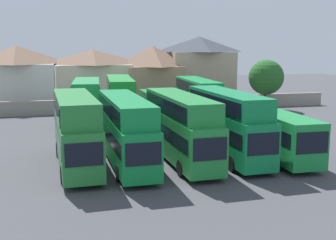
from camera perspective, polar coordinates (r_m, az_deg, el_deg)
The scene contains 16 objects.
ground at distance 49.11m, azimuth -4.29°, elevation -0.10°, with size 140.00×140.00×0.00m, color #424247.
depot_boundary_wall at distance 55.56m, azimuth -5.50°, elevation 1.97°, with size 56.00×0.50×1.80m, color gray.
bus_1 at distance 30.48m, azimuth -12.05°, elevation -0.94°, with size 2.91×11.19×5.01m.
bus_2 at distance 30.64m, azimuth -5.60°, elevation -0.93°, with size 2.65×12.05×4.80m.
bus_3 at distance 31.38m, azimuth 1.64°, elevation -0.56°, with size 2.78×11.79×4.87m.
bus_4 at distance 32.60m, azimuth 7.82°, elevation -0.13°, with size 2.75×11.29×5.00m.
bus_5 at distance 33.88m, azimuth 13.53°, elevation -1.39°, with size 2.81×11.47×3.46m.
bus_6 at distance 45.06m, azimuth -10.63°, elevation 2.43°, with size 3.45×10.33×4.91m.
bus_7 at distance 45.24m, azimuth -6.32°, elevation 2.72°, with size 3.38×11.65×5.12m.
bus_8 at distance 46.01m, azimuth -1.07°, elevation 1.67°, with size 2.74×11.64×3.33m.
bus_9 at distance 47.20m, azimuth 3.95°, elevation 2.83°, with size 3.07×11.80×4.80m.
house_terrace_left at distance 62.24m, azimuth -19.19°, elevation 5.45°, with size 10.13×7.62×8.43m.
house_terrace_centre at distance 61.98m, azimuth -9.77°, elevation 5.57°, with size 10.76×6.49×7.88m.
house_terrace_right at distance 63.04m, azimuth -2.00°, elevation 6.01°, with size 8.04×8.36×8.38m.
house_terrace_far_right at distance 66.43m, azimuth 4.11°, elevation 6.78°, with size 9.90×7.67×9.77m.
tree_left_of_lot at distance 58.95m, azimuth 12.80°, elevation 5.51°, with size 4.65×4.65×6.61m.
Camera 1 is at (-8.25, -29.69, 8.34)m, focal length 46.28 mm.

